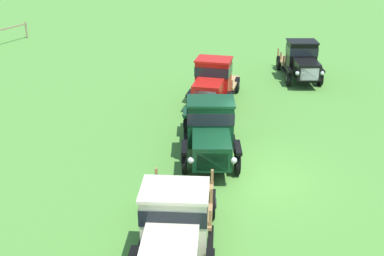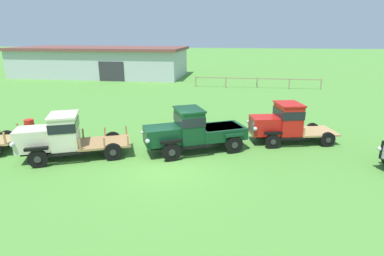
{
  "view_description": "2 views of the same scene",
  "coord_description": "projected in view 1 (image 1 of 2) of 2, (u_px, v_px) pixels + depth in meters",
  "views": [
    {
      "loc": [
        -13.36,
        -4.46,
        7.92
      ],
      "look_at": [
        0.67,
        2.56,
        1.0
      ],
      "focal_mm": 45.0,
      "sensor_mm": 36.0,
      "label": 1
    },
    {
      "loc": [
        2.82,
        -11.87,
        5.58
      ],
      "look_at": [
        0.67,
        2.56,
        1.0
      ],
      "focal_mm": 28.0,
      "sensor_mm": 36.0,
      "label": 2
    }
  ],
  "objects": [
    {
      "name": "vintage_truck_second_in_line",
      "position": [
        174.0,
        230.0,
        11.39
      ],
      "size": [
        5.26,
        3.44,
        2.12
      ],
      "color": "black",
      "rests_on": "ground"
    },
    {
      "name": "vintage_truck_midrow_center",
      "position": [
        210.0,
        127.0,
        16.99
      ],
      "size": [
        5.2,
        3.65,
        2.19
      ],
      "color": "black",
      "rests_on": "ground"
    },
    {
      "name": "ground_plane",
      "position": [
        252.0,
        177.0,
        15.95
      ],
      "size": [
        240.0,
        240.0,
        0.0
      ],
      "primitive_type": "plane",
      "color": "#518E38"
    },
    {
      "name": "vintage_truck_far_side",
      "position": [
        213.0,
        82.0,
        21.53
      ],
      "size": [
        4.83,
        2.72,
        2.15
      ],
      "color": "black",
      "rests_on": "ground"
    },
    {
      "name": "vintage_truck_back_of_row",
      "position": [
        302.0,
        61.0,
        24.91
      ],
      "size": [
        4.69,
        3.38,
        2.06
      ],
      "color": "black",
      "rests_on": "ground"
    }
  ]
}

